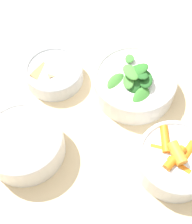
{
  "coord_description": "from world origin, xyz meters",
  "views": [
    {
      "loc": [
        -0.02,
        0.36,
        1.38
      ],
      "look_at": [
        -0.07,
        0.01,
        0.79
      ],
      "focal_mm": 50.0,
      "sensor_mm": 36.0,
      "label": 1
    }
  ],
  "objects_px": {
    "bowl_greens": "(134,83)",
    "bowl_cookies": "(54,73)",
    "bowl_beans_hotdog": "(25,144)",
    "bowl_carrots": "(175,160)"
  },
  "relations": [
    {
      "from": "bowl_greens",
      "to": "bowl_cookies",
      "type": "height_order",
      "value": "bowl_greens"
    },
    {
      "from": "bowl_greens",
      "to": "bowl_cookies",
      "type": "distance_m",
      "value": 0.19
    },
    {
      "from": "bowl_beans_hotdog",
      "to": "bowl_cookies",
      "type": "bearing_deg",
      "value": -111.64
    },
    {
      "from": "bowl_carrots",
      "to": "bowl_greens",
      "type": "xyz_separation_m",
      "value": [
        0.04,
        -0.2,
        0.0
      ]
    },
    {
      "from": "bowl_greens",
      "to": "bowl_carrots",
      "type": "bearing_deg",
      "value": 102.14
    },
    {
      "from": "bowl_carrots",
      "to": "bowl_cookies",
      "type": "bearing_deg",
      "value": -49.32
    },
    {
      "from": "bowl_carrots",
      "to": "bowl_greens",
      "type": "relative_size",
      "value": 0.83
    },
    {
      "from": "bowl_greens",
      "to": "bowl_beans_hotdog",
      "type": "relative_size",
      "value": 1.16
    },
    {
      "from": "bowl_carrots",
      "to": "bowl_cookies",
      "type": "relative_size",
      "value": 1.14
    },
    {
      "from": "bowl_carrots",
      "to": "bowl_cookies",
      "type": "height_order",
      "value": "bowl_carrots"
    }
  ]
}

